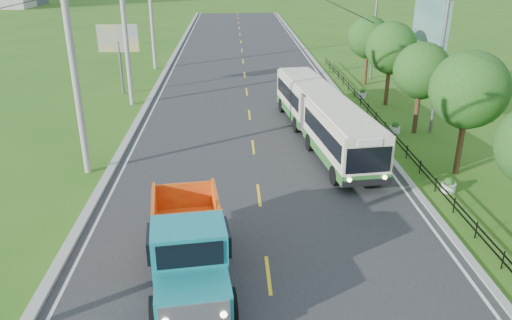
{
  "coord_description": "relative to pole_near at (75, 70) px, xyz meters",
  "views": [
    {
      "loc": [
        -1.08,
        -13.93,
        9.98
      ],
      "look_at": [
        -0.15,
        5.55,
        1.9
      ],
      "focal_mm": 35.0,
      "sensor_mm": 36.0,
      "label": 1
    }
  ],
  "objects": [
    {
      "name": "pole_near",
      "position": [
        0.0,
        0.0,
        0.0
      ],
      "size": [
        3.51,
        0.32,
        10.0
      ],
      "color": "gray",
      "rests_on": "ground"
    },
    {
      "name": "planter_far",
      "position": [
        16.86,
        13.0,
        -4.81
      ],
      "size": [
        0.64,
        0.64,
        0.67
      ],
      "color": "silver",
      "rests_on": "ground"
    },
    {
      "name": "streetlight_mid",
      "position": [
        18.9,
        5.0,
        -0.19
      ],
      "size": [
        3.02,
        0.2,
        9.07
      ],
      "color": "slate",
      "rests_on": "ground"
    },
    {
      "name": "edge_line_left",
      "position": [
        1.61,
        11.0,
        -5.07
      ],
      "size": [
        0.12,
        120.0,
        0.0
      ],
      "primitive_type": "cube",
      "color": "silver",
      "rests_on": "road"
    },
    {
      "name": "tree_back",
      "position": [
        18.12,
        17.14,
        -1.44
      ],
      "size": [
        3.3,
        3.36,
        5.5
      ],
      "color": "#382314",
      "rests_on": "ground"
    },
    {
      "name": "tree_fifth",
      "position": [
        18.12,
        11.14,
        -1.24
      ],
      "size": [
        3.48,
        3.52,
        5.8
      ],
      "color": "#382314",
      "rests_on": "ground"
    },
    {
      "name": "streetlight_far",
      "position": [
        18.9,
        19.0,
        -0.19
      ],
      "size": [
        3.02,
        0.2,
        9.07
      ],
      "color": "slate",
      "rests_on": "ground"
    },
    {
      "name": "billboard_right",
      "position": [
        20.56,
        11.0,
        0.25
      ],
      "size": [
        0.24,
        6.0,
        7.3
      ],
      "color": "slate",
      "rests_on": "ground"
    },
    {
      "name": "planter_mid",
      "position": [
        16.86,
        5.0,
        -4.81
      ],
      "size": [
        0.64,
        0.64,
        0.67
      ],
      "color": "silver",
      "rests_on": "ground"
    },
    {
      "name": "planter_near",
      "position": [
        16.86,
        -3.0,
        -4.81
      ],
      "size": [
        0.64,
        0.64,
        0.67
      ],
      "color": "silver",
      "rests_on": "ground"
    },
    {
      "name": "centre_dash",
      "position": [
        8.26,
        -9.0,
        -5.07
      ],
      "size": [
        0.12,
        2.2,
        0.0
      ],
      "primitive_type": "cube",
      "color": "yellow",
      "rests_on": "road"
    },
    {
      "name": "road",
      "position": [
        8.26,
        11.0,
        -5.08
      ],
      "size": [
        14.0,
        120.0,
        0.02
      ],
      "primitive_type": "cube",
      "color": "#28282B",
      "rests_on": "ground"
    },
    {
      "name": "railing_right",
      "position": [
        16.26,
        5.0,
        -4.79
      ],
      "size": [
        0.04,
        40.0,
        0.6
      ],
      "primitive_type": "cube",
      "color": "black",
      "rests_on": "ground"
    },
    {
      "name": "dump_truck",
      "position": [
        5.69,
        -9.24,
        -3.62
      ],
      "size": [
        3.08,
        6.42,
        2.6
      ],
      "rotation": [
        0.0,
        0.0,
        0.12
      ],
      "color": "teal",
      "rests_on": "ground"
    },
    {
      "name": "pole_far",
      "position": [
        0.0,
        24.0,
        0.0
      ],
      "size": [
        3.51,
        0.32,
        10.0
      ],
      "color": "gray",
      "rests_on": "ground"
    },
    {
      "name": "tree_third",
      "position": [
        18.12,
        -0.86,
        -1.11
      ],
      "size": [
        3.6,
        3.62,
        6.0
      ],
      "color": "#382314",
      "rests_on": "ground"
    },
    {
      "name": "curb_left",
      "position": [
        1.06,
        11.0,
        -5.02
      ],
      "size": [
        0.4,
        120.0,
        0.15
      ],
      "primitive_type": "cube",
      "color": "#9E9E99",
      "rests_on": "ground"
    },
    {
      "name": "tree_fourth",
      "position": [
        18.12,
        5.14,
        -1.51
      ],
      "size": [
        3.24,
        3.31,
        5.4
      ],
      "color": "#382314",
      "rests_on": "ground"
    },
    {
      "name": "ground",
      "position": [
        8.26,
        -9.0,
        -5.09
      ],
      "size": [
        240.0,
        240.0,
        0.0
      ],
      "primitive_type": "plane",
      "color": "#2C5C15",
      "rests_on": "ground"
    },
    {
      "name": "bus",
      "position": [
        12.2,
        3.77,
        -3.45
      ],
      "size": [
        3.89,
        14.3,
        2.73
      ],
      "rotation": [
        0.0,
        0.0,
        0.12
      ],
      "color": "#2A6A2B",
      "rests_on": "ground"
    },
    {
      "name": "edge_line_right",
      "position": [
        14.91,
        11.0,
        -5.07
      ],
      "size": [
        0.12,
        120.0,
        0.0
      ],
      "primitive_type": "cube",
      "color": "silver",
      "rests_on": "road"
    },
    {
      "name": "billboard_left",
      "position": [
        -1.24,
        15.0,
        -1.23
      ],
      "size": [
        3.0,
        0.2,
        5.2
      ],
      "color": "slate",
      "rests_on": "ground"
    },
    {
      "name": "curb_right",
      "position": [
        15.41,
        11.0,
        -5.04
      ],
      "size": [
        0.3,
        120.0,
        0.1
      ],
      "primitive_type": "cube",
      "color": "#9E9E99",
      "rests_on": "ground"
    },
    {
      "name": "pole_mid",
      "position": [
        0.0,
        12.0,
        0.0
      ],
      "size": [
        3.51,
        0.32,
        10.0
      ],
      "color": "gray",
      "rests_on": "ground"
    }
  ]
}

